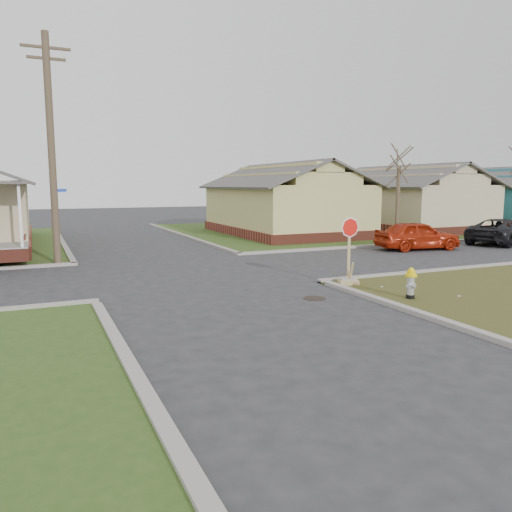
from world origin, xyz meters
name	(u,v)px	position (x,y,z in m)	size (l,w,h in m)	color
ground	(237,302)	(0.00, 0.00, 0.00)	(120.00, 120.00, 0.00)	#28292B
verge_far_right	(412,226)	(22.00, 18.00, 0.03)	(37.00, 19.00, 0.05)	#2F4819
curbs	(186,273)	(0.00, 5.00, 0.00)	(80.00, 40.00, 0.12)	gray
manhole	(314,298)	(2.20, -0.50, 0.01)	(0.64, 0.64, 0.01)	black
side_house_yellow	(284,201)	(10.00, 16.50, 2.19)	(7.60, 11.60, 4.70)	brown
side_house_tan	(406,199)	(20.00, 16.50, 2.19)	(7.60, 11.60, 4.70)	brown
side_house_teal	(503,198)	(30.00, 16.50, 2.19)	(7.60, 11.60, 4.70)	brown
utility_pole	(51,148)	(-4.20, 8.90, 4.66)	(1.80, 0.28, 9.00)	#423426
tree_mid_right	(398,204)	(14.00, 10.20, 2.15)	(0.22, 0.22, 4.20)	#423426
fire_hydrant	(411,281)	(4.56, -1.77, 0.53)	(0.33, 0.33, 0.88)	black
stop_sign	(349,270)	(4.15, 0.67, 0.52)	(0.61, 0.60, 2.16)	#A38658
red_sedan	(417,235)	(12.46, 6.79, 0.72)	(1.70, 4.22, 1.44)	#A8230C
dark_pickup	(502,231)	(18.46, 6.84, 0.69)	(2.29, 4.97, 1.38)	black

